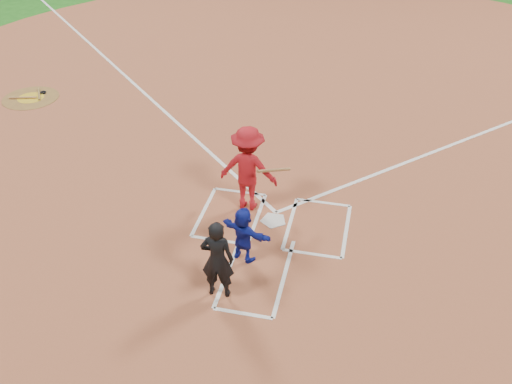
% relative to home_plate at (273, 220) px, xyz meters
% --- Properties ---
extents(ground, '(120.00, 120.00, 0.00)m').
position_rel_home_plate_xyz_m(ground, '(0.00, 0.00, -0.02)').
color(ground, '#1A5B16').
rests_on(ground, ground).
extents(home_plate_dirt, '(28.00, 28.00, 0.01)m').
position_rel_home_plate_xyz_m(home_plate_dirt, '(0.00, 6.00, -0.01)').
color(home_plate_dirt, brown).
rests_on(home_plate_dirt, ground).
extents(home_plate, '(0.60, 0.60, 0.02)m').
position_rel_home_plate_xyz_m(home_plate, '(0.00, 0.00, 0.00)').
color(home_plate, silver).
rests_on(home_plate, home_plate_dirt).
extents(on_deck_circle, '(1.70, 1.70, 0.01)m').
position_rel_home_plate_xyz_m(on_deck_circle, '(-8.52, 4.42, -0.00)').
color(on_deck_circle, brown).
rests_on(on_deck_circle, home_plate_dirt).
extents(on_deck_logo, '(0.80, 0.80, 0.00)m').
position_rel_home_plate_xyz_m(on_deck_logo, '(-8.52, 4.42, 0.00)').
color(on_deck_logo, gold).
rests_on(on_deck_logo, on_deck_circle).
extents(on_deck_bat_a, '(0.50, 0.75, 0.06)m').
position_rel_home_plate_xyz_m(on_deck_bat_a, '(-8.37, 4.67, 0.03)').
color(on_deck_bat_a, olive).
rests_on(on_deck_bat_a, on_deck_circle).
extents(on_deck_bat_b, '(0.83, 0.27, 0.06)m').
position_rel_home_plate_xyz_m(on_deck_bat_b, '(-8.72, 4.32, 0.03)').
color(on_deck_bat_b, '#9E693A').
rests_on(on_deck_bat_b, on_deck_circle).
extents(bat_weight_donut, '(0.19, 0.19, 0.05)m').
position_rel_home_plate_xyz_m(bat_weight_donut, '(-8.32, 4.82, 0.03)').
color(bat_weight_donut, black).
rests_on(bat_weight_donut, on_deck_circle).
extents(catcher, '(1.17, 0.74, 1.21)m').
position_rel_home_plate_xyz_m(catcher, '(-0.34, -1.33, 0.60)').
color(catcher, '#131F9C').
rests_on(catcher, home_plate_dirt).
extents(umpire, '(0.63, 0.43, 1.66)m').
position_rel_home_plate_xyz_m(umpire, '(-0.56, -2.39, 0.82)').
color(umpire, black).
rests_on(umpire, home_plate_dirt).
extents(chalk_markings, '(28.35, 17.32, 0.01)m').
position_rel_home_plate_xyz_m(chalk_markings, '(0.00, 5.29, -0.01)').
color(chalk_markings, white).
rests_on(chalk_markings, home_plate_dirt).
extents(batter_at_plate, '(1.57, 0.86, 1.99)m').
position_rel_home_plate_xyz_m(batter_at_plate, '(-0.66, 0.41, 0.99)').
color(batter_at_plate, '#A6121A').
rests_on(batter_at_plate, home_plate_dirt).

